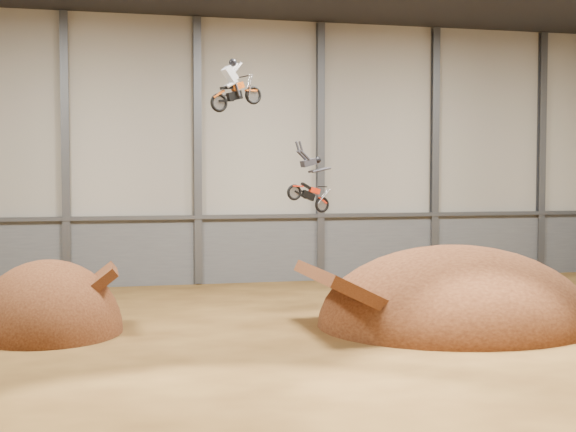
# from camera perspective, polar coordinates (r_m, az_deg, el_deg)

# --- Properties ---
(floor) EXTENTS (40.00, 40.00, 0.00)m
(floor) POSITION_cam_1_polar(r_m,az_deg,el_deg) (29.00, 3.91, -8.55)
(floor) COLOR #4C3014
(floor) RESTS_ON ground
(back_wall) EXTENTS (40.00, 0.10, 14.00)m
(back_wall) POSITION_cam_1_polar(r_m,az_deg,el_deg) (42.98, -2.05, 4.59)
(back_wall) COLOR #A5A092
(back_wall) RESTS_ON ground
(lower_band_back) EXTENTS (39.80, 0.18, 3.50)m
(lower_band_back) POSITION_cam_1_polar(r_m,az_deg,el_deg) (43.05, -2.01, -2.41)
(lower_band_back) COLOR #585B60
(lower_band_back) RESTS_ON ground
(steel_rail) EXTENTS (39.80, 0.35, 0.20)m
(steel_rail) POSITION_cam_1_polar(r_m,az_deg,el_deg) (42.78, -1.98, -0.02)
(steel_rail) COLOR #47494F
(steel_rail) RESTS_ON lower_band_back
(steel_column_1) EXTENTS (0.40, 0.36, 13.90)m
(steel_column_1) POSITION_cam_1_polar(r_m,az_deg,el_deg) (41.96, -15.55, 4.52)
(steel_column_1) COLOR #47494F
(steel_column_1) RESTS_ON ground
(steel_column_2) EXTENTS (0.40, 0.36, 13.90)m
(steel_column_2) POSITION_cam_1_polar(r_m,az_deg,el_deg) (42.25, -6.45, 4.60)
(steel_column_2) COLOR #47494F
(steel_column_2) RESTS_ON ground
(steel_column_3) EXTENTS (0.40, 0.36, 13.90)m
(steel_column_3) POSITION_cam_1_polar(r_m,az_deg,el_deg) (43.57, 2.31, 4.57)
(steel_column_3) COLOR #47494F
(steel_column_3) RESTS_ON ground
(steel_column_4) EXTENTS (0.40, 0.36, 13.90)m
(steel_column_4) POSITION_cam_1_polar(r_m,az_deg,el_deg) (45.83, 10.39, 4.45)
(steel_column_4) COLOR #47494F
(steel_column_4) RESTS_ON ground
(steel_column_5) EXTENTS (0.40, 0.36, 13.90)m
(steel_column_5) POSITION_cam_1_polar(r_m,az_deg,el_deg) (48.90, 17.57, 4.26)
(steel_column_5) COLOR #47494F
(steel_column_5) RESTS_ON ground
(takeoff_ramp) EXTENTS (5.36, 6.19, 5.36)m
(takeoff_ramp) POSITION_cam_1_polar(r_m,az_deg,el_deg) (30.88, -16.67, -7.96)
(takeoff_ramp) COLOR #411F10
(takeoff_ramp) RESTS_ON ground
(landing_ramp) EXTENTS (10.68, 9.44, 6.16)m
(landing_ramp) POSITION_cam_1_polar(r_m,az_deg,el_deg) (31.78, 11.77, -7.59)
(landing_ramp) COLOR #411F10
(landing_ramp) RESTS_ON ground
(fmx_rider_a) EXTENTS (2.76, 1.68, 2.48)m
(fmx_rider_a) POSITION_cam_1_polar(r_m,az_deg,el_deg) (30.82, -3.56, 9.53)
(fmx_rider_a) COLOR #BF4C11
(fmx_rider_b) EXTENTS (3.49, 1.64, 3.19)m
(fmx_rider_b) POSITION_cam_1_polar(r_m,az_deg,el_deg) (32.79, 1.27, 2.77)
(fmx_rider_b) COLOR red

